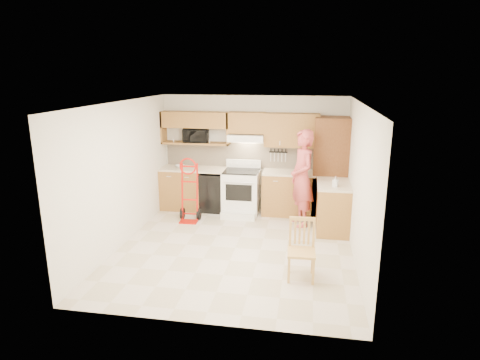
% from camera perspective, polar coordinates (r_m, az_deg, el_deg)
% --- Properties ---
extents(floor, '(4.00, 4.50, 0.02)m').
position_cam_1_polar(floor, '(7.23, -0.67, -9.54)').
color(floor, beige).
rests_on(floor, ground).
extents(ceiling, '(4.00, 4.50, 0.02)m').
position_cam_1_polar(ceiling, '(6.60, -0.74, 10.79)').
color(ceiling, white).
rests_on(ceiling, ground).
extents(wall_back, '(4.00, 0.02, 2.50)m').
position_cam_1_polar(wall_back, '(8.99, 1.88, 3.77)').
color(wall_back, silver).
rests_on(wall_back, ground).
extents(wall_front, '(4.00, 0.02, 2.50)m').
position_cam_1_polar(wall_front, '(4.71, -5.65, -6.75)').
color(wall_front, silver).
rests_on(wall_front, ground).
extents(wall_left, '(0.02, 4.50, 2.50)m').
position_cam_1_polar(wall_left, '(7.43, -16.15, 0.81)').
color(wall_left, silver).
rests_on(wall_left, ground).
extents(wall_right, '(0.02, 4.50, 2.50)m').
position_cam_1_polar(wall_right, '(6.76, 16.32, -0.57)').
color(wall_right, silver).
rests_on(wall_right, ground).
extents(backsplash, '(3.92, 0.03, 0.55)m').
position_cam_1_polar(backsplash, '(8.97, 1.85, 3.42)').
color(backsplash, beige).
rests_on(backsplash, wall_back).
extents(lower_cab_left, '(0.90, 0.60, 0.90)m').
position_cam_1_polar(lower_cab_left, '(9.22, -8.03, -1.21)').
color(lower_cab_left, olive).
rests_on(lower_cab_left, ground).
extents(dishwasher, '(0.60, 0.60, 0.85)m').
position_cam_1_polar(dishwasher, '(9.03, -3.47, -1.59)').
color(dishwasher, black).
rests_on(dishwasher, ground).
extents(lower_cab_right, '(1.14, 0.60, 0.90)m').
position_cam_1_polar(lower_cab_right, '(8.81, 6.92, -1.93)').
color(lower_cab_right, olive).
rests_on(lower_cab_right, ground).
extents(countertop_left, '(1.50, 0.63, 0.04)m').
position_cam_1_polar(countertop_left, '(9.01, -6.31, 1.57)').
color(countertop_left, beige).
rests_on(countertop_left, lower_cab_left).
extents(countertop_right, '(1.14, 0.63, 0.04)m').
position_cam_1_polar(countertop_right, '(8.69, 7.01, 1.04)').
color(countertop_right, beige).
rests_on(countertop_right, lower_cab_right).
extents(cab_return_right, '(0.60, 1.00, 0.90)m').
position_cam_1_polar(cab_return_right, '(8.06, 12.83, -3.82)').
color(cab_return_right, olive).
rests_on(cab_return_right, ground).
extents(countertop_return, '(0.63, 1.00, 0.04)m').
position_cam_1_polar(countertop_return, '(7.92, 13.02, -0.60)').
color(countertop_return, beige).
rests_on(countertop_return, cab_return_right).
extents(pantry_tall, '(0.70, 0.60, 2.10)m').
position_cam_1_polar(pantry_tall, '(8.66, 12.47, 1.64)').
color(pantry_tall, brown).
rests_on(pantry_tall, ground).
extents(upper_cab_left, '(1.50, 0.33, 0.34)m').
position_cam_1_polar(upper_cab_left, '(8.96, -6.27, 8.38)').
color(upper_cab_left, olive).
rests_on(upper_cab_left, wall_back).
extents(upper_shelf_mw, '(1.50, 0.33, 0.04)m').
position_cam_1_polar(upper_shelf_mw, '(9.03, -6.18, 5.16)').
color(upper_shelf_mw, olive).
rests_on(upper_shelf_mw, wall_back).
extents(upper_cab_center, '(0.76, 0.33, 0.44)m').
position_cam_1_polar(upper_cab_center, '(8.73, 0.97, 8.03)').
color(upper_cab_center, olive).
rests_on(upper_cab_center, wall_back).
extents(upper_cab_right, '(1.14, 0.33, 0.70)m').
position_cam_1_polar(upper_cab_right, '(8.65, 7.24, 6.92)').
color(upper_cab_right, olive).
rests_on(upper_cab_right, wall_back).
extents(range_hood, '(0.76, 0.46, 0.14)m').
position_cam_1_polar(range_hood, '(8.70, 0.90, 5.95)').
color(range_hood, white).
rests_on(range_hood, wall_back).
extents(knife_strip, '(0.40, 0.05, 0.29)m').
position_cam_1_polar(knife_strip, '(8.88, 5.35, 3.51)').
color(knife_strip, black).
rests_on(knife_strip, backsplash).
extents(microwave, '(0.59, 0.44, 0.30)m').
position_cam_1_polar(microwave, '(9.00, -6.16, 6.24)').
color(microwave, black).
rests_on(microwave, upper_shelf_mw).
extents(range, '(0.76, 1.00, 1.12)m').
position_cam_1_polar(range, '(8.72, 0.11, -1.24)').
color(range, white).
rests_on(range, ground).
extents(person, '(0.69, 0.82, 1.92)m').
position_cam_1_polar(person, '(8.09, 8.65, 0.24)').
color(person, '#B94747').
rests_on(person, ground).
extents(hand_truck, '(0.48, 0.45, 1.19)m').
position_cam_1_polar(hand_truck, '(8.35, -7.17, -1.83)').
color(hand_truck, red).
rests_on(hand_truck, ground).
extents(dining_chair, '(0.42, 0.45, 0.90)m').
position_cam_1_polar(dining_chair, '(6.14, 8.59, -9.67)').
color(dining_chair, gold).
rests_on(dining_chair, ground).
extents(soap_bottle, '(0.11, 0.11, 0.20)m').
position_cam_1_polar(soap_bottle, '(7.65, 13.17, -0.22)').
color(soap_bottle, white).
rests_on(soap_bottle, countertop_return).
extents(bowl, '(0.24, 0.24, 0.05)m').
position_cam_1_polar(bowl, '(9.10, -8.39, 1.92)').
color(bowl, white).
rests_on(bowl, countertop_left).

